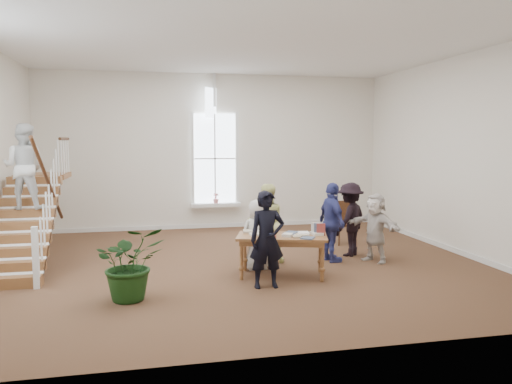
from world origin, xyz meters
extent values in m
plane|color=#4F321F|center=(0.00, 0.00, 0.00)|extent=(10.00, 10.00, 0.00)
plane|color=silver|center=(0.00, 4.50, 2.25)|extent=(10.00, 0.00, 10.00)
plane|color=silver|center=(0.00, -4.50, 2.25)|extent=(10.00, 0.00, 10.00)
plane|color=silver|center=(5.00, 0.00, 2.25)|extent=(0.00, 9.00, 9.00)
plane|color=white|center=(0.00, 0.00, 4.50)|extent=(10.00, 10.00, 0.00)
cube|color=white|center=(0.00, 4.32, 0.70)|extent=(1.45, 0.28, 0.10)
plane|color=white|center=(0.00, 4.44, 2.05)|extent=(2.60, 0.00, 2.60)
plane|color=white|center=(0.00, 4.44, 3.65)|extent=(0.60, 0.60, 0.85)
cube|color=white|center=(0.00, 4.47, 0.06)|extent=(10.00, 0.04, 0.12)
imported|color=pink|center=(0.00, 4.29, 0.90)|extent=(0.17, 0.17, 0.30)
cube|color=brown|center=(-4.35, -0.80, 0.10)|extent=(1.10, 0.30, 0.20)
cube|color=brown|center=(-4.35, -0.50, 0.30)|extent=(1.10, 0.30, 0.20)
cube|color=brown|center=(-4.35, -0.20, 0.50)|extent=(1.10, 0.30, 0.20)
cube|color=brown|center=(-4.35, 0.10, 0.70)|extent=(1.10, 0.30, 0.20)
cube|color=brown|center=(-4.35, 0.40, 0.90)|extent=(1.10, 0.30, 0.20)
cube|color=brown|center=(-4.35, 0.70, 1.10)|extent=(1.10, 0.30, 0.20)
cube|color=brown|center=(-4.35, 1.00, 1.30)|extent=(1.10, 0.30, 0.20)
cube|color=brown|center=(-4.35, 1.30, 1.50)|extent=(1.10, 0.30, 0.20)
cube|color=brown|center=(-4.35, 1.60, 1.70)|extent=(1.10, 0.30, 0.20)
cube|color=brown|center=(-4.35, 2.50, 1.74)|extent=(1.10, 1.20, 0.12)
cube|color=white|center=(-3.86, -0.95, 0.55)|extent=(0.10, 0.10, 1.10)
cylinder|color=#371E0F|center=(-3.85, 0.40, 1.75)|extent=(0.07, 2.74, 1.86)
imported|color=silver|center=(-4.35, 0.70, 2.06)|extent=(0.94, 0.79, 1.72)
cube|color=brown|center=(0.55, -1.07, 0.77)|extent=(1.86, 1.29, 0.05)
cube|color=brown|center=(0.55, -1.07, 0.69)|extent=(1.71, 1.14, 0.10)
cylinder|color=brown|center=(-0.25, -1.17, 0.37)|extent=(0.07, 0.07, 0.74)
cylinder|color=brown|center=(1.18, -1.59, 0.37)|extent=(0.07, 0.07, 0.74)
cylinder|color=brown|center=(-0.07, -0.55, 0.37)|extent=(0.07, 0.07, 0.74)
cylinder|color=brown|center=(1.36, -0.97, 0.37)|extent=(0.07, 0.07, 0.74)
cube|color=silver|center=(0.04, -0.98, 0.81)|extent=(0.20, 0.21, 0.04)
cube|color=beige|center=(0.73, -1.14, 0.81)|extent=(0.25, 0.26, 0.03)
cube|color=tan|center=(0.77, -1.30, 0.81)|extent=(0.19, 0.26, 0.03)
cube|color=silver|center=(1.21, -1.19, 0.82)|extent=(0.21, 0.26, 0.06)
cube|color=#4C5972|center=(0.93, -1.48, 0.80)|extent=(0.32, 0.33, 0.02)
cube|color=maroon|center=(0.32, -1.20, 0.81)|extent=(0.20, 0.22, 0.04)
cube|color=white|center=(0.96, -1.11, 0.82)|extent=(0.26, 0.29, 0.05)
cube|color=#BFB299|center=(-0.04, -0.64, 0.81)|extent=(0.20, 0.27, 0.04)
cube|color=silver|center=(0.11, -0.66, 0.81)|extent=(0.28, 0.28, 0.03)
cube|color=beige|center=(0.21, -1.01, 0.81)|extent=(0.21, 0.21, 0.03)
cube|color=tan|center=(0.91, -1.23, 0.81)|extent=(0.26, 0.29, 0.04)
cube|color=silver|center=(0.62, -1.21, 0.82)|extent=(0.26, 0.26, 0.06)
cube|color=#4C5972|center=(0.73, -1.07, 0.82)|extent=(0.35, 0.36, 0.05)
cube|color=maroon|center=(0.89, -1.13, 0.80)|extent=(0.30, 0.29, 0.02)
imported|color=black|center=(0.10, -1.72, 0.86)|extent=(0.63, 0.42, 1.72)
imported|color=beige|center=(0.20, -0.47, 0.71)|extent=(0.73, 0.51, 1.41)
imported|color=#DFDF8B|center=(0.50, 0.03, 0.84)|extent=(0.84, 0.67, 1.68)
imported|color=navy|center=(1.89, -0.18, 0.85)|extent=(0.53, 1.04, 1.70)
imported|color=black|center=(2.49, 0.27, 0.82)|extent=(1.21, 1.16, 1.65)
imported|color=silver|center=(2.79, -0.38, 0.74)|extent=(1.03, 1.41, 1.47)
imported|color=#133310|center=(-2.22, -1.92, 0.61)|extent=(1.27, 1.16, 1.22)
cube|color=#371E0F|center=(2.84, 1.43, 0.50)|extent=(0.51, 0.51, 0.06)
cube|color=#371E0F|center=(2.87, 1.63, 0.79)|extent=(0.47, 0.10, 0.55)
cylinder|color=#371E0F|center=(2.64, 1.26, 0.24)|extent=(0.04, 0.04, 0.49)
cylinder|color=#371E0F|center=(3.01, 1.22, 0.24)|extent=(0.04, 0.04, 0.49)
cylinder|color=#371E0F|center=(2.68, 1.63, 0.24)|extent=(0.04, 0.04, 0.49)
cylinder|color=#371E0F|center=(3.05, 1.59, 0.24)|extent=(0.04, 0.04, 0.49)
camera|label=1|loc=(-1.89, -10.09, 2.60)|focal=35.00mm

